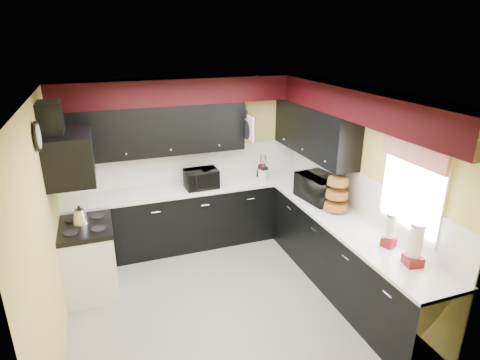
{
  "coord_description": "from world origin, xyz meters",
  "views": [
    {
      "loc": [
        -1.2,
        -3.93,
        3.1
      ],
      "look_at": [
        0.45,
        0.69,
        1.27
      ],
      "focal_mm": 30.0,
      "sensor_mm": 36.0,
      "label": 1
    }
  ],
  "objects_px": {
    "toaster_oven": "(202,179)",
    "kettle": "(80,216)",
    "knife_block": "(262,172)",
    "microwave": "(319,188)",
    "utensil_crock": "(263,174)"
  },
  "relations": [
    {
      "from": "toaster_oven",
      "to": "kettle",
      "type": "bearing_deg",
      "value": -161.7
    },
    {
      "from": "knife_block",
      "to": "kettle",
      "type": "relative_size",
      "value": 1.12
    },
    {
      "from": "microwave",
      "to": "kettle",
      "type": "distance_m",
      "value": 3.07
    },
    {
      "from": "knife_block",
      "to": "kettle",
      "type": "bearing_deg",
      "value": -177.06
    },
    {
      "from": "microwave",
      "to": "utensil_crock",
      "type": "bearing_deg",
      "value": 14.45
    },
    {
      "from": "microwave",
      "to": "utensil_crock",
      "type": "height_order",
      "value": "microwave"
    },
    {
      "from": "microwave",
      "to": "toaster_oven",
      "type": "bearing_deg",
      "value": 47.34
    },
    {
      "from": "toaster_oven",
      "to": "utensil_crock",
      "type": "bearing_deg",
      "value": 0.19
    },
    {
      "from": "toaster_oven",
      "to": "utensil_crock",
      "type": "height_order",
      "value": "toaster_oven"
    },
    {
      "from": "microwave",
      "to": "knife_block",
      "type": "height_order",
      "value": "microwave"
    },
    {
      "from": "knife_block",
      "to": "kettle",
      "type": "xyz_separation_m",
      "value": [
        -2.64,
        -0.64,
        -0.04
      ]
    },
    {
      "from": "knife_block",
      "to": "microwave",
      "type": "bearing_deg",
      "value": -79.0
    },
    {
      "from": "toaster_oven",
      "to": "kettle",
      "type": "distance_m",
      "value": 1.76
    },
    {
      "from": "toaster_oven",
      "to": "knife_block",
      "type": "relative_size",
      "value": 2.18
    },
    {
      "from": "utensil_crock",
      "to": "kettle",
      "type": "distance_m",
      "value": 2.71
    }
  ]
}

